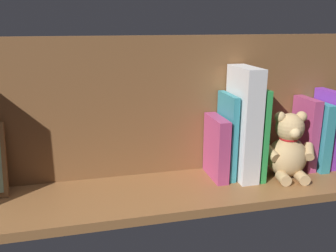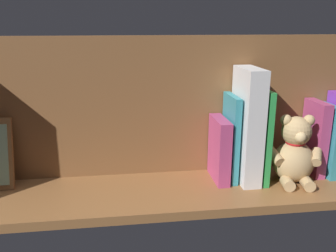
# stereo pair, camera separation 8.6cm
# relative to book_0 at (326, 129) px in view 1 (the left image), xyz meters

# --- Properties ---
(ground_plane) EXTENTS (1.09, 0.25, 0.02)m
(ground_plane) POSITION_rel_book_0_xyz_m (0.47, 0.04, -0.12)
(ground_plane) COLOR brown
(shelf_back_panel) EXTENTS (1.09, 0.02, 0.37)m
(shelf_back_panel) POSITION_rel_book_0_xyz_m (0.47, -0.06, 0.07)
(shelf_back_panel) COLOR brown
(shelf_back_panel) RESTS_ON ground_plane
(book_0) EXTENTS (0.03, 0.10, 0.22)m
(book_0) POSITION_rel_book_0_xyz_m (0.00, 0.00, 0.00)
(book_0) COLOR purple
(book_0) RESTS_ON ground_plane
(book_1) EXTENTS (0.03, 0.11, 0.19)m
(book_1) POSITION_rel_book_0_xyz_m (0.03, 0.01, -0.01)
(book_1) COLOR teal
(book_1) RESTS_ON ground_plane
(book_2) EXTENTS (0.03, 0.10, 0.20)m
(book_2) POSITION_rel_book_0_xyz_m (0.07, -0.00, -0.01)
(book_2) COLOR #B23F72
(book_2) RESTS_ON ground_plane
(teddy_bear) EXTENTS (0.14, 0.13, 0.18)m
(teddy_bear) POSITION_rel_book_0_xyz_m (0.15, 0.05, -0.03)
(teddy_bear) COLOR tan
(teddy_bear) RESTS_ON ground_plane
(book_3) EXTENTS (0.01, 0.13, 0.24)m
(book_3) POSITION_rel_book_0_xyz_m (0.23, 0.01, 0.01)
(book_3) COLOR green
(book_3) RESTS_ON ground_plane
(dictionary_thick_white) EXTENTS (0.05, 0.13, 0.29)m
(dictionary_thick_white) POSITION_rel_book_0_xyz_m (0.26, 0.02, 0.04)
(dictionary_thick_white) COLOR silver
(dictionary_thick_white) RESTS_ON ground_plane
(book_4) EXTENTS (0.02, 0.11, 0.22)m
(book_4) POSITION_rel_book_0_xyz_m (0.30, 0.00, 0.00)
(book_4) COLOR teal
(book_4) RESTS_ON ground_plane
(book_5) EXTENTS (0.03, 0.12, 0.16)m
(book_5) POSITION_rel_book_0_xyz_m (0.33, 0.01, -0.03)
(book_5) COLOR #B23F72
(book_5) RESTS_ON ground_plane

